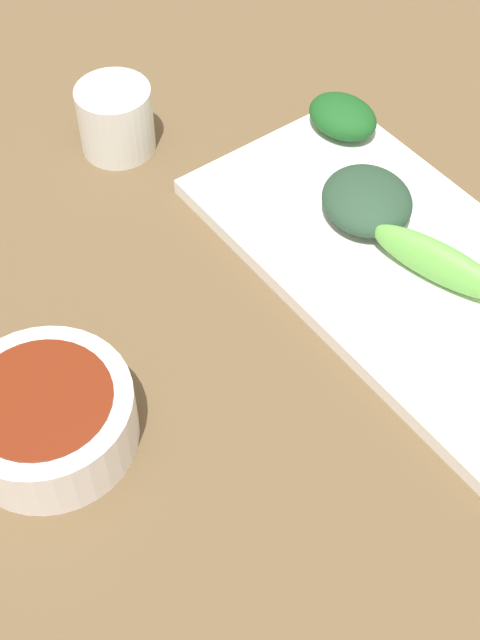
% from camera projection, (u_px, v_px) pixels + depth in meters
% --- Properties ---
extents(tabletop, '(2.10, 2.10, 0.02)m').
position_uv_depth(tabletop, '(228.00, 359.00, 0.58)').
color(tabletop, brown).
rests_on(tabletop, ground).
extents(sauce_bowl, '(0.11, 0.11, 0.04)m').
position_uv_depth(sauce_bowl, '(46.00, 416.00, 0.52)').
color(sauce_bowl, white).
rests_on(sauce_bowl, tabletop).
extents(serving_plate, '(0.16, 0.32, 0.01)m').
position_uv_depth(serving_plate, '(405.00, 268.00, 0.61)').
color(serving_plate, white).
rests_on(serving_plate, tabletop).
extents(broccoli_stalk_0, '(0.05, 0.10, 0.03)m').
position_uv_depth(broccoli_stalk_0, '(437.00, 262.00, 0.59)').
color(broccoli_stalk_0, '#67BA49').
rests_on(broccoli_stalk_0, serving_plate).
extents(broccoli_leafy_1, '(0.08, 0.09, 0.03)m').
position_uv_depth(broccoli_leafy_1, '(367.00, 200.00, 0.62)').
color(broccoli_leafy_1, '#284530').
rests_on(broccoli_leafy_1, serving_plate).
extents(broccoli_leafy_2, '(0.05, 0.06, 0.03)m').
position_uv_depth(broccoli_leafy_2, '(343.00, 116.00, 0.68)').
color(broccoli_leafy_2, '#1A541F').
rests_on(broccoli_leafy_2, serving_plate).
extents(tea_cup, '(0.06, 0.06, 0.05)m').
position_uv_depth(tea_cup, '(116.00, 119.00, 0.68)').
color(tea_cup, white).
rests_on(tea_cup, tabletop).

